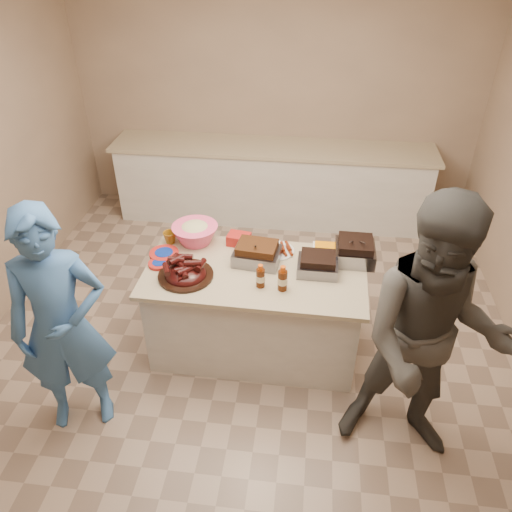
# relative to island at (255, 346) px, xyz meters

# --- Properties ---
(room) EXTENTS (4.50, 5.00, 2.70)m
(room) POSITION_rel_island_xyz_m (-0.07, -0.01, 0.00)
(room) COLOR tan
(room) RESTS_ON ground
(back_counter) EXTENTS (3.60, 0.64, 0.90)m
(back_counter) POSITION_rel_island_xyz_m (-0.07, 2.19, 0.45)
(back_counter) COLOR silver
(back_counter) RESTS_ON ground
(island) EXTENTS (1.69, 0.91, 0.79)m
(island) POSITION_rel_island_xyz_m (0.00, 0.00, 0.00)
(island) COLOR silver
(island) RESTS_ON ground
(rib_platter) EXTENTS (0.48, 0.48, 0.17)m
(rib_platter) POSITION_rel_island_xyz_m (-0.51, -0.14, 0.79)
(rib_platter) COLOR #390C0B
(rib_platter) RESTS_ON island
(pulled_pork_tray) EXTENTS (0.38, 0.30, 0.11)m
(pulled_pork_tray) POSITION_rel_island_xyz_m (-0.00, 0.12, 0.79)
(pulled_pork_tray) COLOR #47230F
(pulled_pork_tray) RESTS_ON island
(brisket_tray) EXTENTS (0.30, 0.25, 0.09)m
(brisket_tray) POSITION_rel_island_xyz_m (0.47, 0.04, 0.79)
(brisket_tray) COLOR black
(brisket_tray) RESTS_ON island
(roasting_pan) EXTENTS (0.31, 0.31, 0.12)m
(roasting_pan) POSITION_rel_island_xyz_m (0.75, 0.24, 0.79)
(roasting_pan) COLOR gray
(roasting_pan) RESTS_ON island
(coleslaw_bowl) EXTENTS (0.38, 0.38, 0.26)m
(coleslaw_bowl) POSITION_rel_island_xyz_m (-0.54, 0.34, 0.79)
(coleslaw_bowl) COLOR #FC507F
(coleslaw_bowl) RESTS_ON island
(sausage_plate) EXTENTS (0.35, 0.35, 0.05)m
(sausage_plate) POSITION_rel_island_xyz_m (0.14, 0.28, 0.79)
(sausage_plate) COLOR silver
(sausage_plate) RESTS_ON island
(mac_cheese_dish) EXTENTS (0.31, 0.23, 0.08)m
(mac_cheese_dish) POSITION_rel_island_xyz_m (0.58, 0.26, 0.79)
(mac_cheese_dish) COLOR #FD9506
(mac_cheese_dish) RESTS_ON island
(bbq_bottle_a) EXTENTS (0.06, 0.06, 0.19)m
(bbq_bottle_a) POSITION_rel_island_xyz_m (0.06, -0.18, 0.79)
(bbq_bottle_a) COLOR #431A06
(bbq_bottle_a) RESTS_ON island
(bbq_bottle_b) EXTENTS (0.07, 0.07, 0.20)m
(bbq_bottle_b) POSITION_rel_island_xyz_m (0.22, -0.20, 0.79)
(bbq_bottle_b) COLOR #431A06
(bbq_bottle_b) RESTS_ON island
(mustard_bottle) EXTENTS (0.04, 0.04, 0.11)m
(mustard_bottle) POSITION_rel_island_xyz_m (-0.13, 0.23, 0.79)
(mustard_bottle) COLOR #E2B80B
(mustard_bottle) RESTS_ON island
(sauce_bowl) EXTENTS (0.12, 0.04, 0.12)m
(sauce_bowl) POSITION_rel_island_xyz_m (-0.12, 0.18, 0.79)
(sauce_bowl) COLOR silver
(sauce_bowl) RESTS_ON island
(plate_stack_large) EXTENTS (0.24, 0.24, 0.03)m
(plate_stack_large) POSITION_rel_island_xyz_m (-0.74, 0.12, 0.79)
(plate_stack_large) COLOR #A71C17
(plate_stack_large) RESTS_ON island
(plate_stack_small) EXTENTS (0.17, 0.17, 0.02)m
(plate_stack_small) POSITION_rel_island_xyz_m (-0.74, -0.02, 0.79)
(plate_stack_small) COLOR #A71C17
(plate_stack_small) RESTS_ON island
(plastic_cup) EXTENTS (0.11, 0.10, 0.11)m
(plastic_cup) POSITION_rel_island_xyz_m (-0.74, 0.30, 0.79)
(plastic_cup) COLOR #936213
(plastic_cup) RESTS_ON island
(basket_stack) EXTENTS (0.20, 0.16, 0.09)m
(basket_stack) POSITION_rel_island_xyz_m (-0.18, 0.35, 0.79)
(basket_stack) COLOR #A71C17
(basket_stack) RESTS_ON island
(guest_blue) EXTENTS (1.14, 1.82, 0.41)m
(guest_blue) POSITION_rel_island_xyz_m (-1.14, -0.83, 0.00)
(guest_blue) COLOR #3D6FB2
(guest_blue) RESTS_ON ground
(guest_gray) EXTENTS (1.10, 1.98, 0.72)m
(guest_gray) POSITION_rel_island_xyz_m (1.14, -0.78, 0.00)
(guest_gray) COLOR #484641
(guest_gray) RESTS_ON ground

